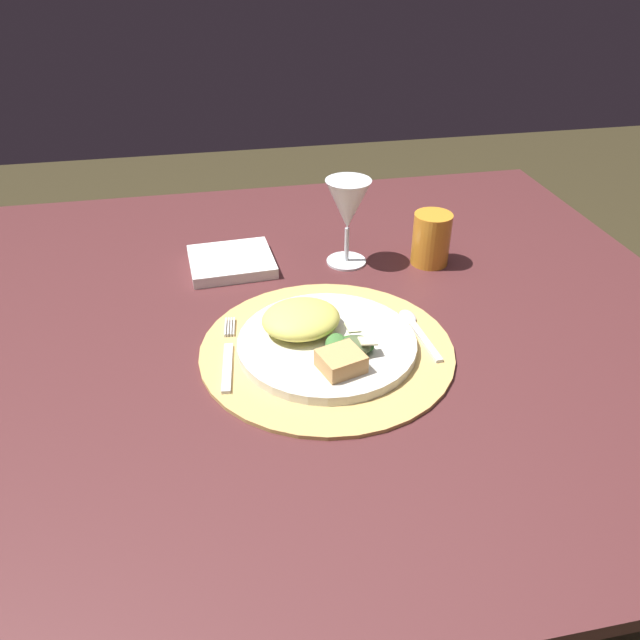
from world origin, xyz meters
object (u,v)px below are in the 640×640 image
at_px(dinner_plate, 327,343).
at_px(spoon, 414,326).
at_px(amber_tumbler, 431,239).
at_px(napkin, 231,262).
at_px(wine_glass, 348,207).
at_px(fork, 228,356).
at_px(dining_table, 270,380).

xyz_separation_m(dinner_plate, spoon, (0.14, 0.02, -0.00)).
height_order(spoon, amber_tumbler, amber_tumbler).
bearing_deg(napkin, wine_glass, -6.58).
bearing_deg(fork, dining_table, 56.14).
distance_m(dinner_plate, wine_glass, 0.28).
relative_size(fork, napkin, 1.21).
height_order(dining_table, fork, fork).
height_order(fork, spoon, spoon).
bearing_deg(dinner_plate, spoon, 9.93).
bearing_deg(dining_table, spoon, -19.19).
bearing_deg(amber_tumbler, dinner_plate, -135.81).
bearing_deg(amber_tumbler, wine_glass, 168.52).
bearing_deg(fork, amber_tumbler, 31.04).
bearing_deg(spoon, dinner_plate, -170.07).
bearing_deg(wine_glass, dinner_plate, -109.09).
xyz_separation_m(spoon, napkin, (-0.25, 0.25, 0.00)).
relative_size(dinner_plate, wine_glass, 1.65).
xyz_separation_m(dinner_plate, napkin, (-0.11, 0.28, -0.00)).
height_order(spoon, wine_glass, wine_glass).
xyz_separation_m(fork, napkin, (0.03, 0.28, 0.00)).
relative_size(dinner_plate, napkin, 1.77).
height_order(dinner_plate, napkin, same).
bearing_deg(napkin, dinner_plate, -67.82).
xyz_separation_m(dining_table, napkin, (-0.04, 0.18, 0.13)).
height_order(dining_table, spoon, spoon).
bearing_deg(wine_glass, dining_table, -136.07).
bearing_deg(dinner_plate, napkin, 112.18).
distance_m(wine_glass, amber_tumbler, 0.16).
height_order(dinner_plate, wine_glass, wine_glass).
height_order(napkin, amber_tumbler, amber_tumbler).
height_order(dinner_plate, amber_tumbler, amber_tumbler).
relative_size(dining_table, napkin, 9.64).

